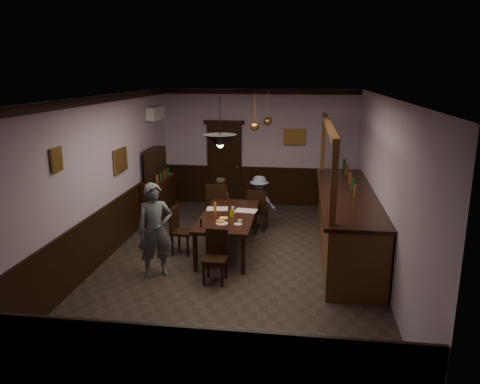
% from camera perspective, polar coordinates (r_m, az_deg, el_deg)
% --- Properties ---
extents(room, '(5.01, 8.01, 3.01)m').
position_cam_1_polar(room, '(8.24, -0.30, 1.08)').
color(room, '#2D2621').
rests_on(room, ground).
extents(dining_table, '(1.00, 2.20, 0.75)m').
position_cam_1_polar(dining_table, '(9.00, -1.44, -3.14)').
color(dining_table, black).
rests_on(dining_table, ground).
extents(chair_far_left, '(0.47, 0.47, 1.06)m').
position_cam_1_polar(chair_far_left, '(10.29, -2.77, -1.50)').
color(chair_far_left, black).
rests_on(chair_far_left, ground).
extents(chair_far_right, '(0.45, 0.45, 0.94)m').
position_cam_1_polar(chair_far_right, '(10.20, 2.16, -2.01)').
color(chair_far_right, black).
rests_on(chair_far_right, ground).
extents(chair_near, '(0.39, 0.39, 0.88)m').
position_cam_1_polar(chair_near, '(7.83, -2.97, -7.48)').
color(chair_near, black).
rests_on(chair_near, ground).
extents(chair_side, '(0.45, 0.45, 0.91)m').
position_cam_1_polar(chair_side, '(9.07, -7.41, -4.36)').
color(chair_side, black).
rests_on(chair_side, ground).
extents(person_standing, '(0.70, 0.60, 1.62)m').
position_cam_1_polar(person_standing, '(8.04, -10.31, -4.60)').
color(person_standing, '#52585E').
rests_on(person_standing, ground).
extents(person_seated_left, '(0.60, 0.49, 1.12)m').
position_cam_1_polar(person_seated_left, '(10.57, -2.50, -1.16)').
color(person_seated_left, '#485231').
rests_on(person_seated_left, ground).
extents(person_seated_right, '(0.84, 0.59, 1.18)m').
position_cam_1_polar(person_seated_right, '(10.44, 2.36, -1.19)').
color(person_seated_right, slate).
rests_on(person_seated_right, ground).
extents(newspaper_left, '(0.46, 0.36, 0.01)m').
position_cam_1_polar(newspaper_left, '(9.34, -2.79, -2.05)').
color(newspaper_left, silver).
rests_on(newspaper_left, dining_table).
extents(newspaper_right, '(0.45, 0.34, 0.01)m').
position_cam_1_polar(newspaper_right, '(9.20, 0.74, -2.29)').
color(newspaper_right, silver).
rests_on(newspaper_right, dining_table).
extents(napkin, '(0.15, 0.15, 0.00)m').
position_cam_1_polar(napkin, '(8.77, -2.01, -3.16)').
color(napkin, '#FBCC5C').
rests_on(napkin, dining_table).
extents(saucer, '(0.15, 0.15, 0.01)m').
position_cam_1_polar(saucer, '(8.40, -0.22, -3.92)').
color(saucer, white).
rests_on(saucer, dining_table).
extents(coffee_cup, '(0.08, 0.08, 0.07)m').
position_cam_1_polar(coffee_cup, '(8.39, 0.01, -3.63)').
color(coffee_cup, white).
rests_on(coffee_cup, saucer).
extents(pastry_plate, '(0.22, 0.22, 0.01)m').
position_cam_1_polar(pastry_plate, '(8.43, -2.23, -3.84)').
color(pastry_plate, white).
rests_on(pastry_plate, dining_table).
extents(pastry_ring_a, '(0.13, 0.13, 0.04)m').
position_cam_1_polar(pastry_ring_a, '(8.47, -2.50, -3.57)').
color(pastry_ring_a, '#C68C47').
rests_on(pastry_ring_a, pastry_plate).
extents(pastry_ring_b, '(0.13, 0.13, 0.04)m').
position_cam_1_polar(pastry_ring_b, '(8.46, -2.29, -3.58)').
color(pastry_ring_b, '#C68C47').
rests_on(pastry_ring_b, pastry_plate).
extents(soda_can, '(0.07, 0.07, 0.12)m').
position_cam_1_polar(soda_can, '(8.83, -1.03, -2.64)').
color(soda_can, yellow).
rests_on(soda_can, dining_table).
extents(beer_glass, '(0.06, 0.06, 0.20)m').
position_cam_1_polar(beer_glass, '(9.08, -3.07, -1.90)').
color(beer_glass, '#BF721E').
rests_on(beer_glass, dining_table).
extents(water_glass, '(0.06, 0.06, 0.15)m').
position_cam_1_polar(water_glass, '(8.96, -0.88, -2.27)').
color(water_glass, silver).
rests_on(water_glass, dining_table).
extents(pepper_mill, '(0.04, 0.04, 0.14)m').
position_cam_1_polar(pepper_mill, '(8.31, -4.78, -3.72)').
color(pepper_mill, black).
rests_on(pepper_mill, dining_table).
extents(sideboard, '(0.46, 1.29, 1.70)m').
position_cam_1_polar(sideboard, '(11.14, -9.93, 0.08)').
color(sideboard, black).
rests_on(sideboard, ground).
extents(bar_counter, '(1.03, 4.45, 2.49)m').
position_cam_1_polar(bar_counter, '(9.24, 12.80, -3.40)').
color(bar_counter, '#4E2F15').
rests_on(bar_counter, ground).
extents(door_back, '(0.90, 0.06, 2.10)m').
position_cam_1_polar(door_back, '(12.28, -1.89, 3.39)').
color(door_back, black).
rests_on(door_back, ground).
extents(ac_unit, '(0.20, 0.85, 0.30)m').
position_cam_1_polar(ac_unit, '(11.43, -10.29, 9.43)').
color(ac_unit, white).
rests_on(ac_unit, ground).
extents(picture_left_small, '(0.04, 0.28, 0.36)m').
position_cam_1_polar(picture_left_small, '(7.38, -21.45, 3.67)').
color(picture_left_small, olive).
rests_on(picture_left_small, ground).
extents(picture_left_large, '(0.04, 0.62, 0.48)m').
position_cam_1_polar(picture_left_large, '(9.59, -14.36, 3.77)').
color(picture_left_large, olive).
rests_on(picture_left_large, ground).
extents(picture_back, '(0.55, 0.04, 0.42)m').
position_cam_1_polar(picture_back, '(12.01, 6.64, 6.67)').
color(picture_back, olive).
rests_on(picture_back, ground).
extents(pendant_iron, '(0.56, 0.56, 0.83)m').
position_cam_1_polar(pendant_iron, '(7.87, -2.44, 6.22)').
color(pendant_iron, black).
rests_on(pendant_iron, ground).
extents(pendant_brass_mid, '(0.20, 0.20, 0.81)m').
position_cam_1_polar(pendant_brass_mid, '(9.90, 1.78, 8.03)').
color(pendant_brass_mid, '#BF8C3F').
rests_on(pendant_brass_mid, ground).
extents(pendant_brass_far, '(0.20, 0.20, 0.81)m').
position_cam_1_polar(pendant_brass_far, '(10.90, 3.41, 8.60)').
color(pendant_brass_far, '#BF8C3F').
rests_on(pendant_brass_far, ground).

